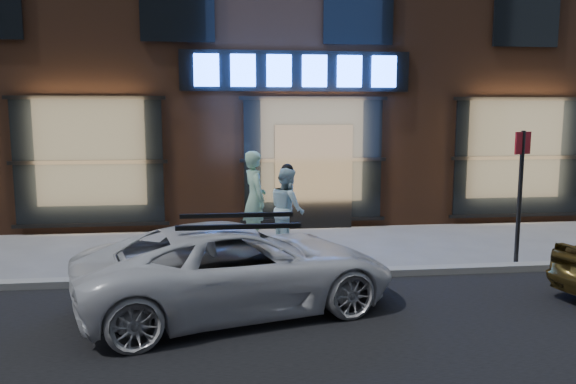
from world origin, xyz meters
name	(u,v)px	position (x,y,z in m)	size (l,w,h in m)	color
ground	(352,277)	(0.00, 0.00, 0.00)	(90.00, 90.00, 0.00)	slate
curb	(352,273)	(0.00, 0.00, 0.06)	(60.00, 0.25, 0.12)	gray
storefront_building	(292,27)	(0.00, 7.99, 5.15)	(30.20, 8.28, 10.30)	#54301E
man_bowtie	(255,198)	(-1.45, 2.44, 0.96)	(0.70, 0.46, 1.92)	#A7DCB0
man_cap	(287,209)	(-0.84, 1.99, 0.82)	(0.79, 0.62, 1.63)	silver
white_suv	(238,267)	(-1.91, -1.34, 0.60)	(1.99, 4.32, 1.20)	silver
sign_post	(520,186)	(2.99, 0.22, 1.44)	(0.36, 0.18, 2.38)	#262628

